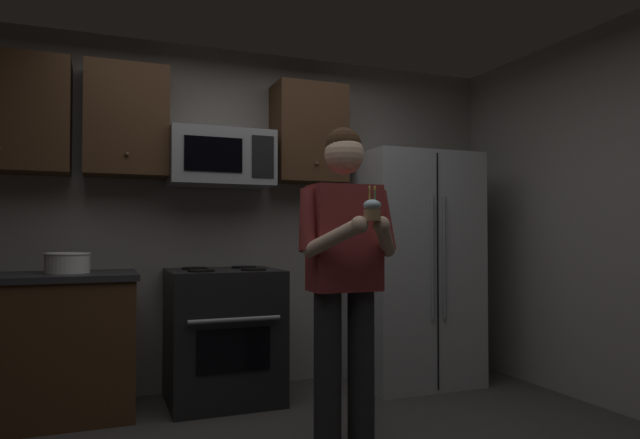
# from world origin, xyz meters

# --- Properties ---
(wall_back) EXTENTS (4.40, 0.10, 2.60)m
(wall_back) POSITION_xyz_m (0.00, 1.75, 1.30)
(wall_back) COLOR gray
(wall_back) RESTS_ON ground
(wall_right) EXTENTS (0.10, 4.40, 2.60)m
(wall_right) POSITION_xyz_m (2.25, 0.30, 1.30)
(wall_right) COLOR gray
(wall_right) RESTS_ON ground
(oven_range) EXTENTS (0.76, 0.70, 0.93)m
(oven_range) POSITION_xyz_m (-0.15, 1.36, 0.46)
(oven_range) COLOR black
(oven_range) RESTS_ON ground
(microwave) EXTENTS (0.74, 0.41, 0.40)m
(microwave) POSITION_xyz_m (-0.15, 1.48, 1.72)
(microwave) COLOR #9EA0A5
(refrigerator) EXTENTS (0.90, 0.75, 1.80)m
(refrigerator) POSITION_xyz_m (1.35, 1.32, 0.90)
(refrigerator) COLOR #B7BABF
(refrigerator) RESTS_ON ground
(cabinet_row_upper) EXTENTS (2.78, 0.36, 0.76)m
(cabinet_row_upper) POSITION_xyz_m (-0.72, 1.53, 1.95)
(cabinet_row_upper) COLOR #4C301C
(counter_left) EXTENTS (1.44, 0.66, 0.92)m
(counter_left) POSITION_xyz_m (-1.45, 1.38, 0.46)
(counter_left) COLOR #4C301C
(counter_left) RESTS_ON ground
(bowl_large_white) EXTENTS (0.28, 0.28, 0.13)m
(bowl_large_white) POSITION_xyz_m (-1.16, 1.40, 0.99)
(bowl_large_white) COLOR white
(bowl_large_white) RESTS_ON counter_left
(person) EXTENTS (0.60, 0.48, 1.76)m
(person) POSITION_xyz_m (0.29, 0.24, 1.00)
(person) COLOR #262628
(person) RESTS_ON ground
(cupcake) EXTENTS (0.09, 0.09, 0.17)m
(cupcake) POSITION_xyz_m (0.29, -0.09, 1.29)
(cupcake) COLOR #A87F56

